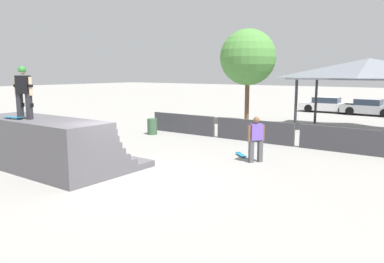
# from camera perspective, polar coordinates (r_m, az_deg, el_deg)

# --- Properties ---
(ground_plane) EXTENTS (160.00, 160.00, 0.00)m
(ground_plane) POSITION_cam_1_polar(r_m,az_deg,el_deg) (11.99, -9.93, -7.13)
(ground_plane) COLOR gray
(quarter_pipe_ramp) EXTENTS (5.45, 3.57, 1.77)m
(quarter_pipe_ramp) POSITION_cam_1_polar(r_m,az_deg,el_deg) (13.81, -20.83, -2.14)
(quarter_pipe_ramp) COLOR #565459
(quarter_pipe_ramp) RESTS_ON ground
(skater_on_deck) EXTENTS (0.75, 0.39, 1.75)m
(skater_on_deck) POSITION_cam_1_polar(r_m,az_deg,el_deg) (13.49, -24.31, 5.95)
(skater_on_deck) COLOR #2D2D33
(skater_on_deck) RESTS_ON quarter_pipe_ramp
(skateboard_on_deck) EXTENTS (0.82, 0.33, 0.09)m
(skateboard_on_deck) POSITION_cam_1_polar(r_m,az_deg,el_deg) (13.77, -25.51, 1.96)
(skateboard_on_deck) COLOR blue
(skateboard_on_deck) RESTS_ON quarter_pipe_ramp
(bystander_walking) EXTENTS (0.48, 0.62, 1.70)m
(bystander_walking) POSITION_cam_1_polar(r_m,az_deg,el_deg) (13.97, 9.73, -0.84)
(bystander_walking) COLOR #4C4C51
(bystander_walking) RESTS_ON ground
(skateboard_on_ground) EXTENTS (0.75, 0.70, 0.09)m
(skateboard_on_ground) POSITION_cam_1_polar(r_m,az_deg,el_deg) (15.07, 7.43, -3.50)
(skateboard_on_ground) COLOR silver
(skateboard_on_ground) RESTS_ON ground
(barrier_fence) EXTENTS (12.57, 0.12, 1.05)m
(barrier_fence) POSITION_cam_1_polar(r_m,az_deg,el_deg) (18.13, 9.40, 0.08)
(barrier_fence) COLOR #3D3D42
(barrier_fence) RESTS_ON ground
(pavilion_shelter) EXTENTS (7.94, 4.16, 4.06)m
(pavilion_shelter) POSITION_cam_1_polar(r_m,az_deg,el_deg) (22.97, 25.34, 8.56)
(pavilion_shelter) COLOR #2D2D33
(pavilion_shelter) RESTS_ON ground
(tree_beside_pavilion) EXTENTS (3.51, 3.51, 5.98)m
(tree_beside_pavilion) POSITION_cam_1_polar(r_m,az_deg,el_deg) (24.11, 8.52, 11.10)
(tree_beside_pavilion) COLOR brown
(tree_beside_pavilion) RESTS_ON ground
(trash_bin) EXTENTS (0.52, 0.52, 0.85)m
(trash_bin) POSITION_cam_1_polar(r_m,az_deg,el_deg) (20.14, -6.08, 0.76)
(trash_bin) COLOR #385B3D
(trash_bin) RESTS_ON ground
(parked_car_white) EXTENTS (4.48, 1.86, 1.27)m
(parked_car_white) POSITION_cam_1_polar(r_m,az_deg,el_deg) (33.00, 19.92, 3.80)
(parked_car_white) COLOR silver
(parked_car_white) RESTS_ON ground
(parked_car_silver) EXTENTS (4.12, 1.82, 1.27)m
(parked_car_silver) POSITION_cam_1_polar(r_m,az_deg,el_deg) (31.94, 25.40, 3.31)
(parked_car_silver) COLOR #A8AAAF
(parked_car_silver) RESTS_ON ground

